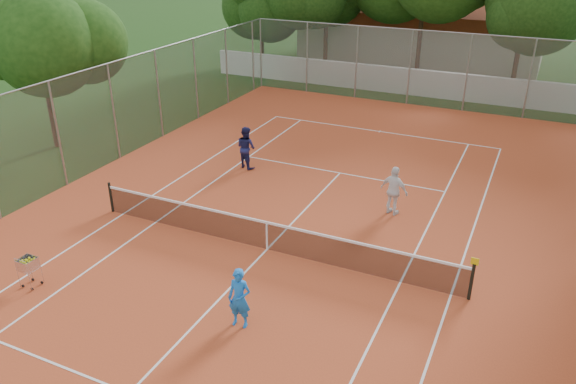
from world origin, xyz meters
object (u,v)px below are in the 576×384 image
at_px(clubhouse, 423,28).
at_px(player_far_right, 394,191).
at_px(player_near, 239,298).
at_px(player_far_left, 246,147).
at_px(ball_hopper, 29,271).
at_px(tennis_net, 267,235).

bearing_deg(clubhouse, player_far_right, -79.17).
xyz_separation_m(player_near, player_far_left, (-4.67, 8.83, 0.07)).
bearing_deg(player_near, ball_hopper, -177.13).
xyz_separation_m(clubhouse, player_far_left, (-1.65, -23.62, -1.32)).
bearing_deg(player_far_right, player_far_left, 2.46).
height_order(clubhouse, ball_hopper, clubhouse).
xyz_separation_m(player_far_left, player_far_right, (6.46, -1.50, 0.00)).
relative_size(player_far_left, ball_hopper, 1.82).
xyz_separation_m(tennis_net, clubhouse, (-2.00, 29.00, 1.69)).
bearing_deg(player_near, player_far_left, 111.72).
bearing_deg(ball_hopper, tennis_net, 24.87).
xyz_separation_m(tennis_net, player_far_right, (2.80, 3.88, 0.37)).
bearing_deg(ball_hopper, player_near, -7.77).
height_order(player_near, player_far_left, player_far_left).
distance_m(tennis_net, player_near, 3.61).
bearing_deg(clubhouse, player_far_left, -94.01).
height_order(tennis_net, ball_hopper, tennis_net).
bearing_deg(player_far_right, ball_hopper, 62.44).
bearing_deg(ball_hopper, clubhouse, 68.18).
bearing_deg(tennis_net, player_far_left, 124.18).
bearing_deg(player_near, player_far_right, 70.13).
relative_size(tennis_net, player_far_right, 6.92).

